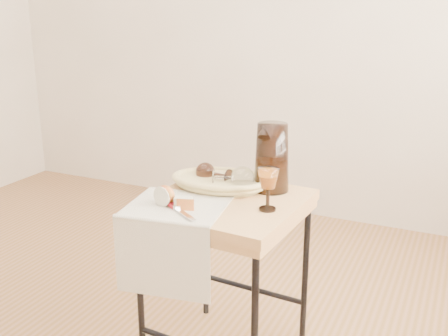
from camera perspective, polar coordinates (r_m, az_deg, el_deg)
The scene contains 10 objects.
side_table at distance 2.03m, azimuth 0.24°, elevation -11.99°, with size 0.51×0.51×0.65m, color #915E31, non-canonical shape.
tea_towel at distance 1.83m, azimuth -5.02°, elevation -4.03°, with size 0.33×0.30×0.01m, color silver.
bread_basket at distance 1.99m, azimuth -0.39°, elevation -1.58°, with size 0.33×0.23×0.05m, color tan, non-canonical shape.
goblet_lying_a at distance 2.01m, azimuth -0.96°, elevation -0.64°, with size 0.12×0.07×0.07m, color #41241C, non-canonical shape.
goblet_lying_b at distance 1.94m, azimuth 0.65°, elevation -1.03°, with size 0.14×0.09×0.09m, color white, non-canonical shape.
pitcher at distance 1.95m, azimuth 5.13°, elevation 1.15°, with size 0.17×0.25×0.29m, color black, non-canonical shape.
wine_goblet at distance 1.77m, azimuth 4.72°, elevation -2.27°, with size 0.07×0.07×0.15m, color white, non-canonical shape.
apple_half at distance 1.82m, azimuth -6.24°, elevation -2.87°, with size 0.08×0.04×0.07m, color red.
apple_wedge at distance 1.79m, azimuth -4.35°, elevation -3.73°, with size 0.06×0.03×0.04m, color beige.
table_knife at distance 1.77m, azimuth -4.95°, elevation -4.35°, with size 0.20×0.02×0.02m, color silver, non-canonical shape.
Camera 1 is at (1.32, -1.39, 1.31)m, focal length 42.78 mm.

